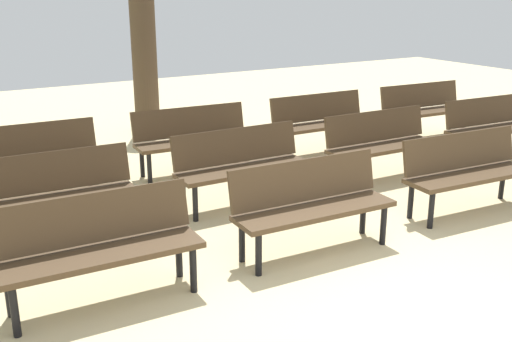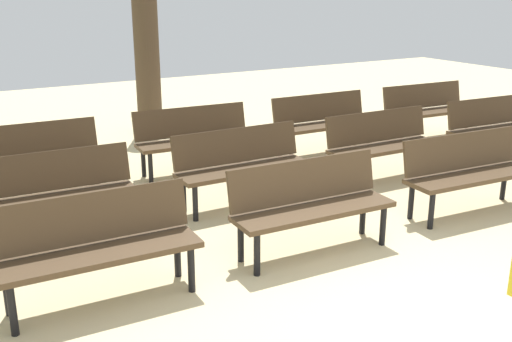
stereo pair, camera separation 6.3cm
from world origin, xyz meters
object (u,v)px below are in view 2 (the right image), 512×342
(bench_r2_c3, at_px, (323,120))
(bench_r1_c4, at_px, (495,124))
(bench_r2_c1, at_px, (32,156))
(bench_r0_c3, at_px, (468,168))
(bench_r1_c2, at_px, (242,162))
(tree_2, at_px, (147,61))
(bench_r2_c4, at_px, (427,107))
(bench_r0_c2, at_px, (310,201))
(bench_r1_c1, at_px, (54,191))
(bench_r0_c1, at_px, (97,242))
(bench_r2_c2, at_px, (194,135))
(bench_r1_c3, at_px, (382,141))

(bench_r2_c3, bearing_deg, bench_r1_c4, -35.25)
(bench_r2_c1, bearing_deg, bench_r0_c3, -33.52)
(bench_r1_c2, relative_size, tree_2, 0.66)
(bench_r1_c4, distance_m, bench_r2_c4, 1.42)
(bench_r0_c2, bearing_deg, bench_r1_c4, 19.68)
(bench_r1_c1, bearing_deg, tree_2, 60.09)
(bench_r2_c4, bearing_deg, bench_r0_c1, -153.46)
(bench_r1_c2, relative_size, bench_r1_c4, 0.99)
(bench_r2_c2, xyz_separation_m, bench_r2_c4, (4.16, -0.16, 0.00))
(bench_r2_c3, bearing_deg, bench_r1_c2, -146.12)
(bench_r0_c2, distance_m, bench_r2_c4, 5.08)
(bench_r1_c4, relative_size, bench_r2_c4, 1.00)
(bench_r1_c4, bearing_deg, bench_r2_c3, 146.87)
(bench_r2_c2, bearing_deg, bench_r0_c3, -52.06)
(bench_r0_c1, bearing_deg, bench_r0_c3, 0.68)
(bench_r1_c2, xyz_separation_m, bench_r2_c3, (2.15, 1.36, 0.00))
(bench_r1_c3, distance_m, bench_r2_c3, 1.43)
(bench_r0_c1, relative_size, tree_2, 0.66)
(bench_r0_c3, bearing_deg, bench_r1_c2, 147.93)
(bench_r0_c3, height_order, bench_r2_c4, same)
(bench_r0_c1, height_order, bench_r1_c1, same)
(bench_r1_c1, distance_m, tree_2, 4.65)
(bench_r2_c2, height_order, bench_r2_c4, same)
(tree_2, bearing_deg, bench_r1_c4, -47.13)
(bench_r0_c3, height_order, tree_2, tree_2)
(bench_r1_c2, height_order, bench_r1_c3, same)
(bench_r0_c2, distance_m, bench_r2_c2, 2.90)
(bench_r2_c1, bearing_deg, bench_r1_c4, -12.26)
(bench_r1_c3, bearing_deg, bench_r2_c2, 144.09)
(bench_r1_c1, relative_size, bench_r1_c4, 0.99)
(bench_r0_c3, distance_m, bench_r2_c3, 2.85)
(bench_r0_c2, height_order, bench_r2_c3, same)
(bench_r1_c2, bearing_deg, bench_r0_c2, -92.00)
(bench_r0_c1, xyz_separation_m, bench_r2_c3, (4.23, 2.75, 0.00))
(bench_r2_c2, bearing_deg, bench_r1_c2, -88.72)
(bench_r1_c3, distance_m, tree_2, 4.41)
(bench_r0_c2, distance_m, bench_r0_c3, 2.12)
(bench_r1_c1, bearing_deg, bench_r0_c3, -17.96)
(bench_r0_c3, distance_m, tree_2, 5.73)
(bench_r0_c2, height_order, bench_r2_c1, same)
(bench_r0_c3, distance_m, bench_r2_c4, 3.51)
(bench_r0_c1, distance_m, bench_r1_c2, 2.50)
(bench_r1_c2, xyz_separation_m, bench_r2_c2, (0.06, 1.43, 0.00))
(bench_r0_c2, xyz_separation_m, bench_r2_c1, (-1.97, 2.96, 0.00))
(bench_r0_c1, bearing_deg, bench_r2_c3, 35.04)
(bench_r0_c3, relative_size, bench_r1_c4, 1.00)
(bench_r0_c2, bearing_deg, bench_r0_c1, -179.86)
(bench_r2_c2, distance_m, bench_r2_c4, 4.16)
(bench_r0_c2, height_order, bench_r0_c3, same)
(bench_r1_c3, bearing_deg, bench_r2_c3, 87.34)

